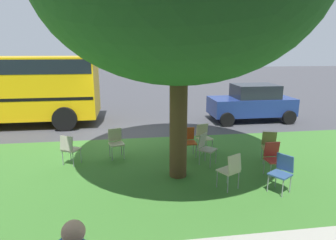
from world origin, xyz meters
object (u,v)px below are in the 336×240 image
at_px(chair_0, 206,147).
at_px(chair_7, 231,169).
at_px(chair_4, 282,170).
at_px(chair_8, 204,136).
at_px(chair_1, 269,145).
at_px(chair_2, 273,156).
at_px(chair_6, 116,141).
at_px(chair_3, 188,140).
at_px(chair_5, 69,148).
at_px(parked_car, 252,102).

height_order(chair_0, chair_7, same).
bearing_deg(chair_4, chair_8, -69.96).
bearing_deg(chair_1, chair_2, 68.66).
xyz_separation_m(chair_4, chair_7, (1.12, -0.27, 0.00)).
bearing_deg(chair_7, chair_6, -42.85).
distance_m(chair_4, chair_8, 3.09).
distance_m(chair_2, chair_3, 2.52).
distance_m(chair_2, chair_4, 0.88).
relative_size(chair_0, chair_1, 1.00).
relative_size(chair_2, chair_5, 1.00).
bearing_deg(chair_4, chair_0, -55.53).
distance_m(chair_5, chair_8, 4.06).
height_order(chair_4, parked_car, parked_car).
bearing_deg(chair_5, parked_car, -149.51).
bearing_deg(chair_4, chair_2, -105.31).
xyz_separation_m(chair_1, parked_car, (-1.57, -4.82, 0.32)).
bearing_deg(chair_5, chair_7, 152.68).
bearing_deg(chair_3, chair_5, 4.16).
bearing_deg(chair_7, chair_4, 166.64).
distance_m(chair_7, chair_8, 2.64).
bearing_deg(chair_8, chair_5, 8.35).
bearing_deg(chair_7, chair_5, -27.32).
height_order(chair_0, chair_2, same).
bearing_deg(chair_6, chair_2, 154.73).
distance_m(chair_4, chair_7, 1.15).
xyz_separation_m(chair_2, chair_5, (5.31, -1.46, 0.00)).
height_order(chair_2, chair_4, same).
height_order(chair_3, chair_8, same).
distance_m(chair_6, chair_8, 2.75).
relative_size(chair_1, parked_car, 0.24).
xyz_separation_m(chair_4, chair_5, (5.08, -2.31, 0.00)).
relative_size(chair_2, chair_7, 1.00).
relative_size(chair_3, parked_car, 0.24).
height_order(chair_3, chair_7, same).
relative_size(chair_5, chair_7, 1.00).
bearing_deg(chair_1, chair_3, -20.13).
bearing_deg(chair_7, parked_car, -117.46).
xyz_separation_m(chair_0, chair_5, (3.80, -0.45, 0.00)).
height_order(chair_3, chair_6, same).
xyz_separation_m(chair_7, chair_8, (-0.06, -2.64, 0.00)).
bearing_deg(chair_1, chair_7, 41.09).
height_order(chair_1, chair_8, same).
height_order(chair_1, chair_2, same).
bearing_deg(chair_5, chair_6, -160.51).
relative_size(chair_2, chair_3, 1.00).
bearing_deg(chair_6, chair_4, 144.07).
xyz_separation_m(chair_6, parked_car, (-5.97, -3.81, 0.32)).
distance_m(chair_4, parked_car, 6.93).
height_order(chair_1, chair_3, same).
height_order(chair_2, chair_6, same).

